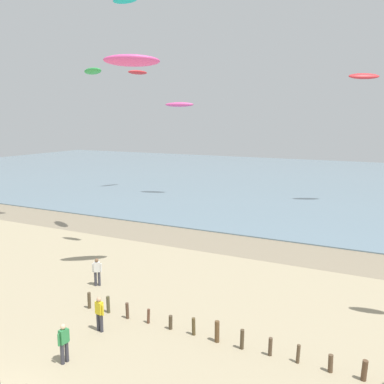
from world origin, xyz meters
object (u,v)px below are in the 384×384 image
(person_left_flank, at_px, (64,342))
(kite_aloft_7, at_px, (138,72))
(person_mid_beach, at_px, (99,313))
(kite_aloft_2, at_px, (179,105))
(kite_aloft_8, at_px, (364,76))
(kite_aloft_4, at_px, (125,0))
(person_nearest_camera, at_px, (97,271))
(kite_aloft_0, at_px, (132,61))
(kite_aloft_1, at_px, (93,71))

(person_left_flank, distance_m, kite_aloft_7, 43.70)
(person_mid_beach, relative_size, kite_aloft_2, 0.48)
(kite_aloft_2, bearing_deg, kite_aloft_8, -5.84)
(kite_aloft_4, xyz_separation_m, kite_aloft_8, (13.00, 26.20, -3.05))
(person_nearest_camera, bearing_deg, kite_aloft_0, 61.57)
(person_nearest_camera, xyz_separation_m, person_mid_beach, (3.57, -4.20, 0.00))
(person_left_flank, bearing_deg, kite_aloft_2, 110.58)
(person_left_flank, bearing_deg, kite_aloft_7, 119.15)
(person_nearest_camera, xyz_separation_m, kite_aloft_7, (-16.07, 28.95, 15.12))
(kite_aloft_0, bearing_deg, kite_aloft_2, -105.74)
(person_mid_beach, bearing_deg, kite_aloft_7, 120.65)
(kite_aloft_8, bearing_deg, kite_aloft_7, 159.66)
(kite_aloft_0, distance_m, kite_aloft_4, 5.80)
(kite_aloft_7, bearing_deg, kite_aloft_2, 102.19)
(kite_aloft_2, bearing_deg, person_mid_beach, -85.43)
(kite_aloft_8, bearing_deg, person_mid_beach, -128.65)
(person_mid_beach, distance_m, kite_aloft_0, 14.16)
(person_mid_beach, xyz_separation_m, kite_aloft_2, (-12.54, 31.61, 10.76))
(kite_aloft_0, xyz_separation_m, kite_aloft_8, (10.55, 29.18, 1.28))
(person_nearest_camera, relative_size, person_mid_beach, 1.00)
(person_mid_beach, xyz_separation_m, kite_aloft_1, (-10.64, 13.10, 12.82))
(person_nearest_camera, relative_size, kite_aloft_0, 0.52)
(kite_aloft_1, relative_size, kite_aloft_4, 1.43)
(kite_aloft_4, bearing_deg, kite_aloft_8, -117.44)
(kite_aloft_8, bearing_deg, kite_aloft_4, -142.03)
(person_mid_beach, height_order, person_left_flank, same)
(person_nearest_camera, distance_m, kite_aloft_2, 30.78)
(person_mid_beach, relative_size, person_left_flank, 1.00)
(person_left_flank, bearing_deg, kite_aloft_8, 78.34)
(person_mid_beach, height_order, kite_aloft_1, kite_aloft_1)
(kite_aloft_0, relative_size, kite_aloft_2, 0.92)
(kite_aloft_1, bearing_deg, person_mid_beach, 155.91)
(kite_aloft_2, xyz_separation_m, kite_aloft_7, (-7.11, 1.54, 4.36))
(person_nearest_camera, relative_size, kite_aloft_2, 0.48)
(person_mid_beach, relative_size, kite_aloft_4, 0.88)
(kite_aloft_2, bearing_deg, kite_aloft_0, -84.83)
(person_nearest_camera, relative_size, kite_aloft_4, 0.88)
(person_left_flank, distance_m, kite_aloft_8, 41.50)
(kite_aloft_4, distance_m, kite_aloft_7, 27.96)
(kite_aloft_4, relative_size, kite_aloft_7, 0.67)
(person_left_flank, relative_size, kite_aloft_1, 0.62)
(person_mid_beach, relative_size, kite_aloft_0, 0.52)
(kite_aloft_1, xyz_separation_m, kite_aloft_7, (-9.00, 20.05, 2.31))
(kite_aloft_4, relative_size, kite_aloft_8, 0.57)
(person_left_flank, xyz_separation_m, kite_aloft_7, (-19.97, 35.81, 15.12))
(kite_aloft_7, height_order, kite_aloft_8, kite_aloft_7)
(kite_aloft_2, relative_size, kite_aloft_7, 1.23)
(person_nearest_camera, xyz_separation_m, kite_aloft_2, (-8.96, 27.41, 10.76))
(person_mid_beach, relative_size, kite_aloft_8, 0.51)
(kite_aloft_0, height_order, kite_aloft_2, kite_aloft_0)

